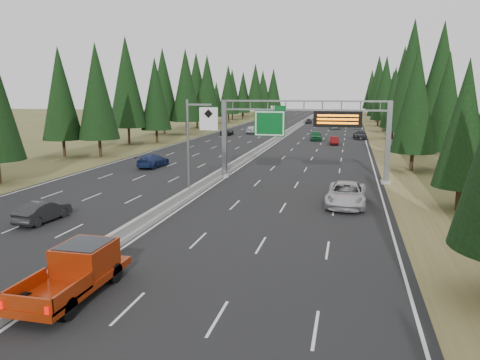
% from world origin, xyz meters
% --- Properties ---
extents(road, '(32.00, 260.00, 0.08)m').
position_xyz_m(road, '(0.00, 80.00, 0.04)').
color(road, black).
rests_on(road, ground).
extents(shoulder_right, '(3.60, 260.00, 0.06)m').
position_xyz_m(shoulder_right, '(17.80, 80.00, 0.03)').
color(shoulder_right, olive).
rests_on(shoulder_right, ground).
extents(shoulder_left, '(3.60, 260.00, 0.06)m').
position_xyz_m(shoulder_left, '(-17.80, 80.00, 0.03)').
color(shoulder_left, brown).
rests_on(shoulder_left, ground).
extents(median_barrier, '(0.70, 260.00, 0.85)m').
position_xyz_m(median_barrier, '(0.00, 80.00, 0.41)').
color(median_barrier, gray).
rests_on(median_barrier, road).
extents(sign_gantry, '(16.75, 0.98, 7.80)m').
position_xyz_m(sign_gantry, '(8.92, 34.88, 5.27)').
color(sign_gantry, slate).
rests_on(sign_gantry, road).
extents(hov_sign_pole, '(2.80, 0.50, 8.00)m').
position_xyz_m(hov_sign_pole, '(0.58, 24.97, 4.72)').
color(hov_sign_pole, slate).
rests_on(hov_sign_pole, road).
extents(tree_row_right, '(11.87, 241.01, 18.99)m').
position_xyz_m(tree_row_right, '(21.92, 70.92, 9.42)').
color(tree_row_right, black).
rests_on(tree_row_right, ground).
extents(tree_row_left, '(12.15, 236.91, 18.56)m').
position_xyz_m(tree_row_left, '(-21.83, 77.32, 9.48)').
color(tree_row_left, black).
rests_on(tree_row_left, ground).
extents(silver_minivan, '(3.14, 6.41, 1.75)m').
position_xyz_m(silver_minivan, '(12.61, 25.31, 0.96)').
color(silver_minivan, '#B4B3B9').
rests_on(silver_minivan, road).
extents(red_pickup, '(2.24, 6.26, 2.04)m').
position_xyz_m(red_pickup, '(1.50, 6.51, 1.21)').
color(red_pickup, black).
rests_on(red_pickup, road).
extents(car_ahead_green, '(2.36, 5.00, 1.65)m').
position_xyz_m(car_ahead_green, '(6.77, 74.17, 0.91)').
color(car_ahead_green, '#13572C').
rests_on(car_ahead_green, road).
extents(car_ahead_dkred, '(1.59, 4.02, 1.30)m').
position_xyz_m(car_ahead_dkred, '(10.23, 67.96, 0.73)').
color(car_ahead_dkred, '#5B0D0E').
rests_on(car_ahead_dkred, road).
extents(car_ahead_dkgrey, '(2.54, 5.57, 1.58)m').
position_xyz_m(car_ahead_dkgrey, '(14.50, 78.61, 0.87)').
color(car_ahead_dkgrey, black).
rests_on(car_ahead_dkgrey, road).
extents(car_ahead_white, '(2.63, 5.52, 1.52)m').
position_xyz_m(car_ahead_white, '(9.31, 102.22, 0.84)').
color(car_ahead_white, silver).
rests_on(car_ahead_white, road).
extents(car_ahead_far, '(1.67, 4.01, 1.36)m').
position_xyz_m(car_ahead_far, '(1.50, 119.78, 0.76)').
color(car_ahead_far, black).
rests_on(car_ahead_far, road).
extents(car_onc_near, '(1.81, 4.36, 1.40)m').
position_xyz_m(car_onc_near, '(-7.19, 16.00, 0.78)').
color(car_onc_near, black).
rests_on(car_onc_near, road).
extents(car_onc_blue, '(2.42, 5.31, 1.51)m').
position_xyz_m(car_onc_blue, '(-9.40, 39.25, 0.83)').
color(car_onc_blue, navy).
rests_on(car_onc_blue, road).
extents(car_onc_white, '(2.15, 4.87, 1.63)m').
position_xyz_m(car_onc_white, '(-7.30, 85.11, 0.89)').
color(car_onc_white, '#BABABA').
rests_on(car_onc_white, road).
extents(car_onc_far, '(2.40, 4.70, 1.27)m').
position_xyz_m(car_onc_far, '(-11.45, 80.69, 0.72)').
color(car_onc_far, black).
rests_on(car_onc_far, road).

